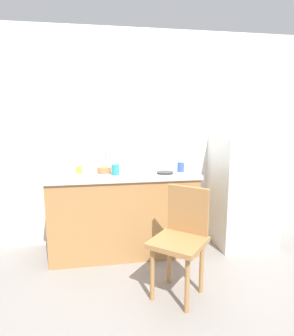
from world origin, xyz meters
name	(u,v)px	position (x,y,z in m)	size (l,w,h in m)	color
ground_plane	(177,279)	(0.00, 0.00, 0.00)	(8.00, 8.00, 0.00)	gray
back_wall	(156,139)	(0.00, 1.00, 1.20)	(4.80, 0.10, 2.40)	silver
cabinet_base	(123,214)	(-0.43, 0.65, 0.42)	(1.51, 0.60, 0.84)	#A87542
countertop	(123,174)	(-0.43, 0.65, 0.86)	(1.55, 0.64, 0.04)	#B7B7BC
faucet	(107,156)	(-0.58, 0.90, 1.02)	(0.02, 0.02, 0.29)	#B7B7BC
refrigerator	(242,191)	(0.94, 0.65, 0.62)	(0.63, 0.61, 1.23)	silver
chair	(181,236)	(-0.03, -0.20, 0.50)	(0.56, 0.56, 0.89)	#A87542
dish_tray	(137,169)	(-0.27, 0.68, 0.90)	(0.28, 0.20, 0.05)	white
terracotta_bowl	(104,170)	(-0.62, 0.67, 0.91)	(0.14, 0.14, 0.06)	#C67042
hotplate	(165,173)	(0.00, 0.53, 0.89)	(0.17, 0.17, 0.02)	#2D2D2D
cup_white	(72,172)	(-0.94, 0.54, 0.92)	(0.06, 0.06, 0.09)	white
cup_blue	(181,167)	(0.19, 0.60, 0.93)	(0.07, 0.07, 0.10)	blue
cup_teal	(115,170)	(-0.51, 0.55, 0.93)	(0.08, 0.08, 0.11)	teal
cup_yellow	(79,170)	(-0.88, 0.70, 0.91)	(0.06, 0.06, 0.07)	yellow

